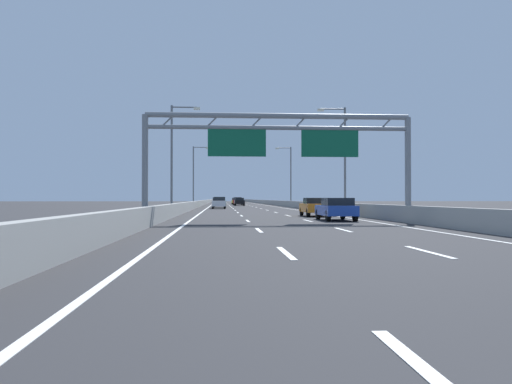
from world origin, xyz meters
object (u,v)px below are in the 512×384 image
streetlamp_left_far (195,172)px  yellow_car (236,201)px  red_car (238,201)px  green_car (220,202)px  streetlamp_left_mid (174,152)px  black_car (239,202)px  blue_car (336,209)px  streetlamp_right_far (289,173)px  white_car (219,203)px  streetlamp_right_mid (342,153)px  orange_car (315,207)px  sign_gantry (280,140)px

streetlamp_left_far → yellow_car: (7.38, 33.42, -4.65)m
red_car → green_car: bearing=-97.4°
streetlamp_left_mid → streetlamp_left_far: 35.77m
black_car → blue_car: 62.35m
streetlamp_right_far → white_car: 18.68m
streetlamp_right_mid → red_car: size_ratio=2.19×
orange_car → sign_gantry: bearing=-113.9°
streetlamp_right_far → white_car: streetlamp_right_far is taller
streetlamp_right_far → streetlamp_left_mid: bearing=-112.7°
streetlamp_left_mid → streetlamp_left_far: size_ratio=1.00×
streetlamp_left_far → white_car: streetlamp_left_far is taller
streetlamp_left_far → green_car: 7.76m
streetlamp_left_mid → green_car: 31.46m
streetlamp_right_far → yellow_car: size_ratio=2.29×
white_car → black_car: size_ratio=0.96×
blue_car → green_car: (-7.19, 45.41, 0.06)m
streetlamp_right_mid → blue_car: 15.75m
sign_gantry → streetlamp_right_far: streetlamp_right_far is taller
streetlamp_left_mid → black_car: (7.43, 47.72, -4.66)m
sign_gantry → red_car: size_ratio=3.66×
black_car → streetlamp_right_mid: bearing=-81.1°
streetlamp_left_mid → sign_gantry: bearing=-63.9°
streetlamp_right_mid → black_car: size_ratio=2.05×
streetlamp_left_far → sign_gantry: bearing=-81.6°
blue_car → sign_gantry: bearing=-167.0°
streetlamp_right_mid → orange_car: (-3.81, -7.24, -4.68)m
yellow_car → blue_car: 83.80m
sign_gantry → orange_car: (3.59, 8.10, -4.09)m
streetlamp_right_far → sign_gantry: bearing=-98.2°
streetlamp_left_mid → streetlamp_right_far: 38.76m
orange_car → streetlamp_left_mid: bearing=146.9°
streetlamp_left_far → orange_car: bearing=-75.5°
streetlamp_left_far → white_car: (3.81, -14.28, -4.64)m
streetlamp_left_far → green_car: streetlamp_left_far is taller
sign_gantry → white_car: (-3.72, 36.84, -4.04)m
yellow_car → red_car: 11.01m
sign_gantry → green_car: bearing=94.5°
streetlamp_left_far → green_car: (3.88, -4.89, -4.62)m
streetlamp_left_far → blue_car: 51.72m
blue_car → green_car: size_ratio=0.96×
streetlamp_left_mid → white_car: streetlamp_left_mid is taller
streetlamp_left_far → streetlamp_right_far: bearing=0.0°
blue_car → black_car: bearing=93.3°
black_car → blue_car: bearing=-86.7°
white_car → green_car: bearing=89.6°
streetlamp_right_far → black_car: 14.85m
black_car → streetlamp_right_far: bearing=-57.9°
black_car → blue_car: size_ratio=1.11×
streetlamp_left_mid → black_car: streetlamp_left_mid is taller
orange_car → red_car: red_car is taller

